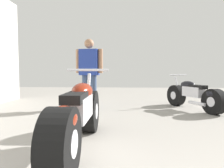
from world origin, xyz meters
The scene contains 4 objects.
ground_plane centered at (0.00, 3.07, 0.00)m, with size 16.23×16.23×0.00m, color gray.
motorcycle_maroon_cruiser centered at (-0.43, 2.10, 0.39)m, with size 0.60×2.03×0.95m.
motorcycle_black_naked centered at (1.77, 4.71, 0.34)m, with size 0.92×1.70×0.83m.
mechanic_in_blue centered at (-0.73, 4.76, 0.96)m, with size 0.68×0.31×1.69m.
Camera 1 is at (0.08, -0.24, 0.92)m, focal length 33.21 mm.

